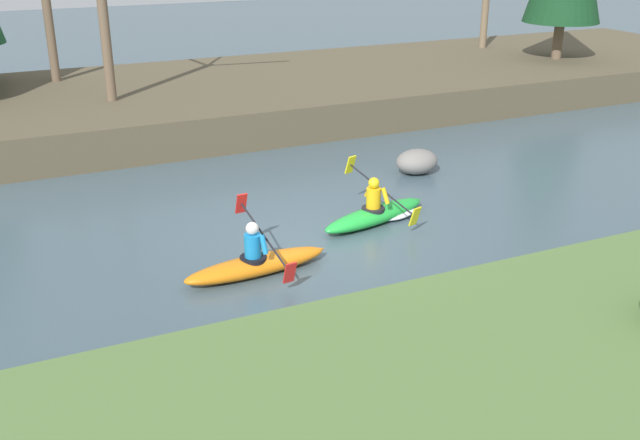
# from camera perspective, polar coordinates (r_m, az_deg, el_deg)

# --- Properties ---
(ground_plane) EXTENTS (90.00, 90.00, 0.00)m
(ground_plane) POSITION_cam_1_polar(r_m,az_deg,el_deg) (14.46, 0.03, -2.02)
(ground_plane) COLOR #425660
(riverbank_far) EXTENTS (44.00, 8.86, 1.05)m
(riverbank_far) POSITION_cam_1_polar(r_m,az_deg,el_deg) (24.16, -11.08, 8.77)
(riverbank_far) COLOR brown
(riverbank_far) RESTS_ON ground
(kayaker_lead) EXTENTS (2.77, 2.04, 1.20)m
(kayaker_lead) POSITION_cam_1_polar(r_m,az_deg,el_deg) (15.62, 4.50, 0.57)
(kayaker_lead) COLOR green
(kayaker_lead) RESTS_ON ground
(kayaker_middle) EXTENTS (2.79, 2.07, 1.20)m
(kayaker_middle) POSITION_cam_1_polar(r_m,az_deg,el_deg) (13.33, -4.81, -3.24)
(kayaker_middle) COLOR orange
(kayaker_middle) RESTS_ON ground
(boulder_midstream) EXTENTS (1.09, 0.85, 0.61)m
(boulder_midstream) POSITION_cam_1_polar(r_m,az_deg,el_deg) (18.69, 7.39, 4.44)
(boulder_midstream) COLOR gray
(boulder_midstream) RESTS_ON ground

